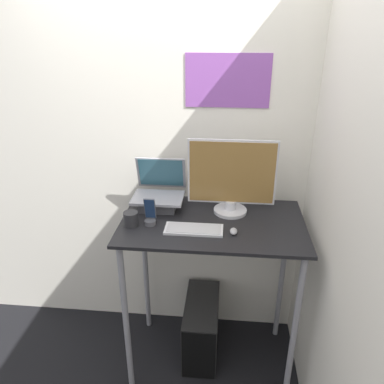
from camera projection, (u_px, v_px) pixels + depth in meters
wall_back at (216, 163)px, 2.45m from camera, size 6.00×0.06×2.60m
wall_side_right at (343, 221)px, 1.74m from camera, size 0.05×6.00×2.60m
desk at (212, 245)px, 2.24m from camera, size 1.06×0.64×1.09m
laptop at (159, 196)px, 2.31m from camera, size 0.31×0.28×0.29m
monitor at (232, 180)px, 2.19m from camera, size 0.52×0.20×0.45m
keyboard at (194, 229)px, 2.07m from camera, size 0.32×0.13×0.02m
mouse at (234, 231)px, 2.04m from camera, size 0.04×0.06×0.03m
cell_phone at (150, 217)px, 2.12m from camera, size 0.06×0.06×0.16m
computer_tower at (201, 327)px, 2.62m from camera, size 0.23×0.52×0.40m
mug at (131, 219)px, 2.11m from camera, size 0.08×0.08×0.08m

